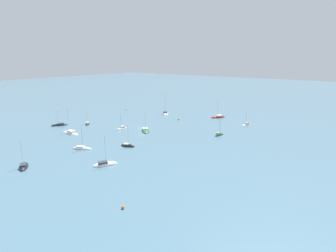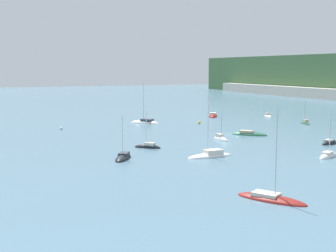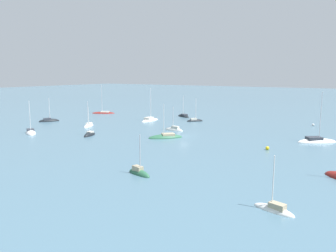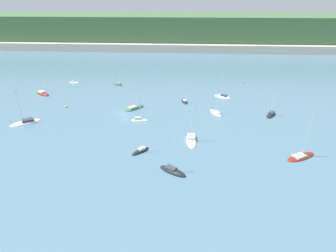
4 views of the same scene
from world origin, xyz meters
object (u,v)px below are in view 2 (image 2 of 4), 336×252
sailboat_4 (221,139)px  sailboat_11 (271,199)px  sailboat_5 (328,156)px  sailboat_8 (145,123)px  sailboat_6 (305,123)px  sailboat_12 (210,156)px  sailboat_2 (148,147)px  sailboat_9 (268,116)px  sailboat_1 (213,116)px  sailboat_3 (329,144)px  sailboat_10 (123,158)px  sailboat_0 (249,135)px  mooring_buoy_1 (61,128)px  mooring_buoy_0 (199,122)px

sailboat_4 → sailboat_11: sailboat_11 is taller
sailboat_5 → sailboat_8: bearing=73.6°
sailboat_4 → sailboat_5: 25.74m
sailboat_6 → sailboat_4: bearing=128.0°
sailboat_8 → sailboat_12: bearing=134.2°
sailboat_2 → sailboat_9: bearing=-102.8°
sailboat_1 → sailboat_2: 61.55m
sailboat_3 → sailboat_12: (2.12, -28.96, 0.07)m
sailboat_5 → sailboat_10: size_ratio=0.98×
sailboat_2 → sailboat_6: bearing=-118.7°
sailboat_0 → sailboat_9: size_ratio=1.29×
sailboat_1 → sailboat_5: size_ratio=1.20×
sailboat_9 → sailboat_1: bearing=-96.5°
sailboat_1 → mooring_buoy_1: (12.37, -50.72, 0.26)m
sailboat_12 → mooring_buoy_0: size_ratio=14.68×
mooring_buoy_1 → sailboat_4: bearing=42.7°
sailboat_6 → sailboat_8: bearing=78.7°
sailboat_4 → sailboat_8: 35.32m
sailboat_6 → mooring_buoy_1: 66.27m
sailboat_0 → sailboat_6: bearing=68.9°
sailboat_2 → sailboat_11: sailboat_11 is taller
sailboat_3 → sailboat_5: 14.61m
sailboat_0 → sailboat_9: bearing=93.1°
sailboat_1 → mooring_buoy_1: size_ratio=13.67×
sailboat_1 → sailboat_9: 17.68m
sailboat_2 → mooring_buoy_1: 35.39m
sailboat_10 → sailboat_2: bearing=169.5°
sailboat_8 → sailboat_12: size_ratio=1.10×
sailboat_5 → mooring_buoy_1: size_ratio=11.40×
sailboat_11 → sailboat_8: bearing=140.2°
sailboat_1 → sailboat_4: sailboat_1 is taller
sailboat_9 → sailboat_11: bearing=-21.0°
sailboat_4 → sailboat_5: size_ratio=0.91×
sailboat_4 → sailboat_5: sailboat_5 is taller
sailboat_0 → sailboat_2: (6.76, -27.98, 0.03)m
sailboat_4 → sailboat_10: sailboat_10 is taller
sailboat_2 → sailboat_10: (8.60, -7.90, -0.03)m
sailboat_0 → sailboat_9: 44.12m
sailboat_6 → sailboat_9: bearing=7.3°
sailboat_11 → mooring_buoy_1: (-73.59, -10.17, 0.27)m
sailboat_8 → sailboat_9: 42.90m
sailboat_12 → mooring_buoy_1: 49.80m
sailboat_12 → sailboat_5: bearing=154.1°
sailboat_2 → sailboat_9: size_ratio=1.16×
sailboat_8 → sailboat_9: sailboat_8 is taller
sailboat_6 → sailboat_9: 21.27m
sailboat_5 → sailboat_10: bearing=131.8°
sailboat_2 → mooring_buoy_0: (-30.98, 27.62, 0.27)m
sailboat_0 → sailboat_1: 41.48m
sailboat_5 → sailboat_8: 60.82m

